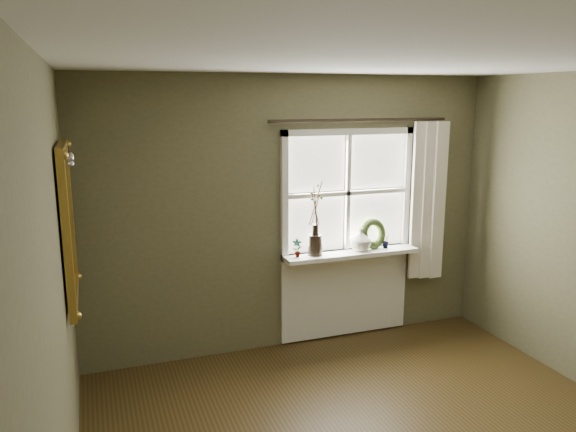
# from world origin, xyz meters

# --- Properties ---
(ceiling) EXTENTS (4.50, 4.50, 0.00)m
(ceiling) POSITION_xyz_m (0.00, 0.00, 2.60)
(ceiling) COLOR silver
(ceiling) RESTS_ON ground
(wall_back) EXTENTS (4.00, 0.10, 2.60)m
(wall_back) POSITION_xyz_m (0.00, 2.30, 1.30)
(wall_back) COLOR brown
(wall_back) RESTS_ON ground
(wall_left) EXTENTS (0.10, 4.50, 2.60)m
(wall_left) POSITION_xyz_m (-2.05, 0.00, 1.30)
(wall_left) COLOR brown
(wall_left) RESTS_ON ground
(window_frame) EXTENTS (1.36, 0.06, 1.24)m
(window_frame) POSITION_xyz_m (0.55, 2.23, 1.48)
(window_frame) COLOR white
(window_frame) RESTS_ON wall_back
(window_sill) EXTENTS (1.36, 0.26, 0.04)m
(window_sill) POSITION_xyz_m (0.55, 2.12, 0.90)
(window_sill) COLOR white
(window_sill) RESTS_ON wall_back
(window_apron) EXTENTS (1.36, 0.04, 0.88)m
(window_apron) POSITION_xyz_m (0.55, 2.23, 0.46)
(window_apron) COLOR white
(window_apron) RESTS_ON ground
(dark_jug) EXTENTS (0.15, 0.15, 0.20)m
(dark_jug) POSITION_xyz_m (0.17, 2.12, 1.02)
(dark_jug) COLOR black
(dark_jug) RESTS_ON window_sill
(cream_vase) EXTENTS (0.25, 0.25, 0.22)m
(cream_vase) POSITION_xyz_m (0.65, 2.12, 1.03)
(cream_vase) COLOR beige
(cream_vase) RESTS_ON window_sill
(wreath) EXTENTS (0.33, 0.20, 0.31)m
(wreath) POSITION_xyz_m (0.81, 2.16, 1.04)
(wreath) COLOR #35451F
(wreath) RESTS_ON window_sill
(potted_plant_left) EXTENTS (0.10, 0.08, 0.17)m
(potted_plant_left) POSITION_xyz_m (-0.01, 2.12, 1.01)
(potted_plant_left) COLOR #35451F
(potted_plant_left) RESTS_ON window_sill
(potted_plant_right) EXTENTS (0.10, 0.09, 0.15)m
(potted_plant_right) POSITION_xyz_m (0.94, 2.12, 0.99)
(potted_plant_right) COLOR #35451F
(potted_plant_right) RESTS_ON window_sill
(curtain) EXTENTS (0.36, 0.12, 1.59)m
(curtain) POSITION_xyz_m (1.39, 2.13, 1.37)
(curtain) COLOR white
(curtain) RESTS_ON wall_back
(curtain_rod) EXTENTS (1.84, 0.03, 0.03)m
(curtain_rod) POSITION_xyz_m (0.65, 2.17, 2.18)
(curtain_rod) COLOR black
(curtain_rod) RESTS_ON wall_back
(gilt_mirror) EXTENTS (0.10, 0.93, 1.11)m
(gilt_mirror) POSITION_xyz_m (-1.96, 1.42, 1.54)
(gilt_mirror) COLOR white
(gilt_mirror) RESTS_ON wall_left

